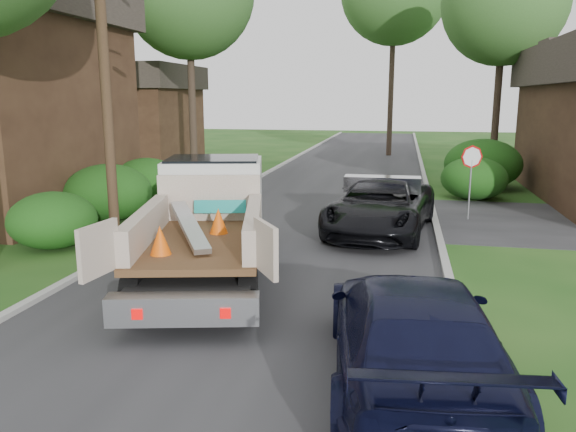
# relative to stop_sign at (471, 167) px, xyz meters

# --- Properties ---
(ground) EXTENTS (120.00, 120.00, 0.00)m
(ground) POSITION_rel_stop_sign_xyz_m (-5.20, -9.00, -1.78)
(ground) COLOR #194513
(ground) RESTS_ON ground
(road) EXTENTS (8.00, 90.00, 0.02)m
(road) POSITION_rel_stop_sign_xyz_m (-5.20, 1.00, -1.77)
(road) COLOR #28282B
(road) RESTS_ON ground
(curb_left) EXTENTS (0.20, 90.00, 0.12)m
(curb_left) POSITION_rel_stop_sign_xyz_m (-9.30, 1.00, -1.72)
(curb_left) COLOR #9E9E99
(curb_left) RESTS_ON ground
(curb_right) EXTENTS (0.20, 90.00, 0.12)m
(curb_right) POSITION_rel_stop_sign_xyz_m (-1.10, 1.00, -1.72)
(curb_right) COLOR #9E9E99
(curb_right) RESTS_ON ground
(stop_sign) EXTENTS (0.71, 0.32, 2.48)m
(stop_sign) POSITION_rel_stop_sign_xyz_m (0.00, 0.00, 0.00)
(stop_sign) COLOR slate
(stop_sign) RESTS_ON ground
(utility_pole) EXTENTS (2.42, 1.25, 10.00)m
(utility_pole) POSITION_rel_stop_sign_xyz_m (-10.68, -4.02, 3.40)
(utility_pole) COLOR #382619
(utility_pole) RESTS_ON ground
(house_left_far) EXTENTS (7.56, 7.56, 6.00)m
(house_left_far) POSITION_rel_stop_sign_xyz_m (-18.70, 13.00, 1.27)
(house_left_far) COLOR #342015
(house_left_far) RESTS_ON ground
(hedge_left_a) EXTENTS (2.34, 2.34, 1.53)m
(hedge_left_a) POSITION_rel_stop_sign_xyz_m (-11.40, -6.00, -1.01)
(hedge_left_a) COLOR #163E0E
(hedge_left_a) RESTS_ON ground
(hedge_left_b) EXTENTS (2.86, 2.86, 1.87)m
(hedge_left_b) POSITION_rel_stop_sign_xyz_m (-11.70, -2.50, -0.84)
(hedge_left_b) COLOR #163E0E
(hedge_left_b) RESTS_ON ground
(hedge_left_c) EXTENTS (2.60, 2.60, 1.70)m
(hedge_left_c) POSITION_rel_stop_sign_xyz_m (-12.00, 1.00, -0.93)
(hedge_left_c) COLOR #163E0E
(hedge_left_c) RESTS_ON ground
(hedge_right_a) EXTENTS (2.60, 2.60, 1.70)m
(hedge_right_a) POSITION_rel_stop_sign_xyz_m (0.60, 4.00, -0.93)
(hedge_right_a) COLOR #163E0E
(hedge_right_a) RESTS_ON ground
(hedge_right_b) EXTENTS (3.38, 3.38, 2.21)m
(hedge_right_b) POSITION_rel_stop_sign_xyz_m (1.30, 7.00, -0.67)
(hedge_right_b) COLOR #163E0E
(hedge_right_b) RESTS_ON ground
(tree_right_far) EXTENTS (6.00, 6.00, 11.50)m
(tree_right_far) POSITION_rel_stop_sign_xyz_m (2.30, 11.00, 6.70)
(tree_right_far) COLOR #2D2119
(tree_right_far) RESTS_ON ground
(flatbed_truck) EXTENTS (4.22, 7.11, 2.53)m
(flatbed_truck) POSITION_rel_stop_sign_xyz_m (-6.61, -6.98, -0.40)
(flatbed_truck) COLOR black
(flatbed_truck) RESTS_ON ground
(black_pickup) EXTENTS (3.48, 6.15, 1.62)m
(black_pickup) POSITION_rel_stop_sign_xyz_m (-2.80, -2.43, -0.97)
(black_pickup) COLOR black
(black_pickup) RESTS_ON ground
(navy_suv) EXTENTS (2.86, 5.76, 1.61)m
(navy_suv) POSITION_rel_stop_sign_xyz_m (-1.99, -11.73, -0.97)
(navy_suv) COLOR black
(navy_suv) RESTS_ON ground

